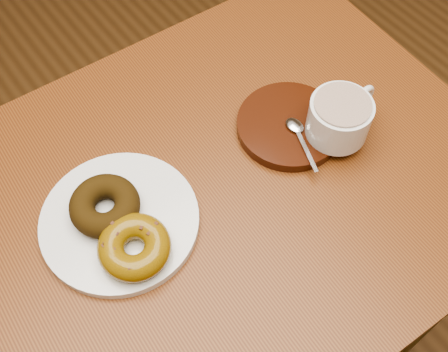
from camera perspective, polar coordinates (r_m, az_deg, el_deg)
ground at (r=1.64m, az=-4.56°, el=-12.00°), size 6.00×6.00×0.00m
cafe_table at (r=0.94m, az=-0.98°, el=-5.49°), size 0.90×0.69×0.82m
donut_plate at (r=0.81m, az=-10.55°, el=-4.52°), size 0.27×0.27×0.01m
donut_cinnamon at (r=0.80m, az=-12.03°, el=-2.96°), size 0.13×0.13×0.04m
donut_caramel at (r=0.76m, az=-9.10°, el=-7.13°), size 0.13×0.13×0.04m
saucer at (r=0.89m, az=6.65°, el=5.12°), size 0.20×0.20×0.02m
coffee_cup at (r=0.86m, az=11.70°, el=5.87°), size 0.13×0.09×0.07m
teaspoon at (r=0.87m, az=7.42°, el=4.63°), size 0.04×0.10×0.01m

